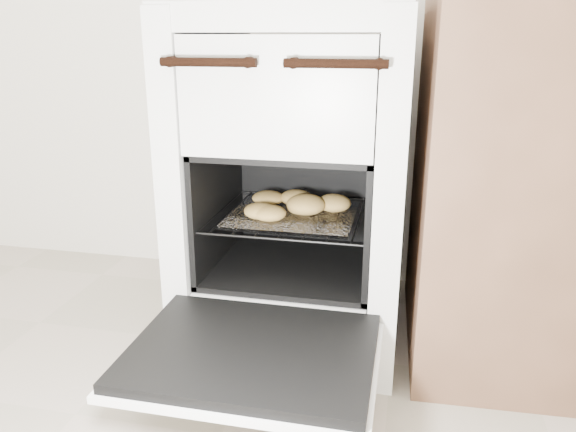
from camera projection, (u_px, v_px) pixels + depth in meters
name	position (u px, v px, depth m)	size (l,w,h in m)	color
stove	(299.00, 184.00, 1.48)	(0.55, 0.62, 0.85)	silver
oven_door	(252.00, 354.00, 1.12)	(0.50, 0.39, 0.04)	black
oven_rack	(294.00, 215.00, 1.45)	(0.40, 0.39, 0.01)	black
foil_sheet	(293.00, 215.00, 1.43)	(0.31, 0.28, 0.01)	silver
baked_rolls	(294.00, 204.00, 1.43)	(0.30, 0.25, 0.05)	tan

